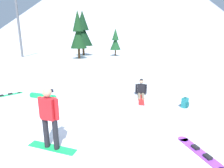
{
  "coord_description": "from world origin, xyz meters",
  "views": [
    {
      "loc": [
        1.46,
        -5.81,
        3.05
      ],
      "look_at": [
        1.02,
        2.23,
        1.0
      ],
      "focal_mm": 28.93,
      "sensor_mm": 36.0,
      "label": 1
    }
  ],
  "objects": [
    {
      "name": "pine_tree_slender",
      "position": [
        -5.55,
        27.24,
        4.24
      ],
      "size": [
        3.42,
        3.42,
        7.78
      ],
      "color": "#472D19",
      "rests_on": "ground_plane"
    },
    {
      "name": "snowboarder_midground",
      "position": [
        2.53,
        3.64,
        0.31
      ],
      "size": [
        0.63,
        1.83,
        0.92
      ],
      "color": "gray",
      "rests_on": "ground_plane"
    },
    {
      "name": "loose_snowboard_near_right",
      "position": [
        -2.61,
        2.89,
        0.13
      ],
      "size": [
        1.67,
        0.64,
        0.25
      ],
      "color": "#19B259",
      "rests_on": "ground_plane"
    },
    {
      "name": "peak_north_spur",
      "position": [
        47.31,
        238.0,
        46.15
      ],
      "size": [
        213.52,
        213.52,
        88.33
      ],
      "color": "#9EA3B2",
      "rests_on": "ground_plane"
    },
    {
      "name": "backpack_teal",
      "position": [
        4.34,
        2.03,
        0.21
      ],
      "size": [
        0.38,
        0.38,
        0.47
      ],
      "color": "#1E7A7F",
      "rests_on": "ground_plane"
    },
    {
      "name": "loose_snowboard_far_spare",
      "position": [
        -4.85,
        3.26,
        0.02
      ],
      "size": [
        1.36,
        1.46,
        0.09
      ],
      "color": "#19B259",
      "rests_on": "ground_plane"
    },
    {
      "name": "peak_east_ridge",
      "position": [
        -79.59,
        250.7,
        32.44
      ],
      "size": [
        146.38,
        146.38,
        62.09
      ],
      "color": "#9EA3B2",
      "rests_on": "ground_plane"
    },
    {
      "name": "ski_lift_tower",
      "position": [
        -15.3,
        23.95,
        6.5
      ],
      "size": [
        3.79,
        0.36,
        11.34
      ],
      "color": "#595B60",
      "rests_on": "ground_plane"
    },
    {
      "name": "loose_snowboard_near_left",
      "position": [
        3.65,
        -1.4,
        0.02
      ],
      "size": [
        0.9,
        1.77,
        0.09
      ],
      "color": "#993FD8",
      "rests_on": "ground_plane"
    },
    {
      "name": "ground_plane",
      "position": [
        0.0,
        0.0,
        0.0
      ],
      "size": [
        800.0,
        800.0,
        0.0
      ],
      "primitive_type": "plane",
      "color": "silver"
    },
    {
      "name": "pine_tree_leaning",
      "position": [
        -5.09,
        21.77,
        3.84
      ],
      "size": [
        2.45,
        2.45,
        7.06
      ],
      "color": "#472D19",
      "rests_on": "ground_plane"
    },
    {
      "name": "snowboarder_foreground",
      "position": [
        -0.49,
        -1.37,
        0.95
      ],
      "size": [
        1.5,
        0.67,
        1.79
      ],
      "color": "#19B259",
      "rests_on": "ground_plane"
    },
    {
      "name": "peak_central_summit",
      "position": [
        -20.91,
        189.94,
        39.54
      ],
      "size": [
        209.13,
        209.13,
        75.68
      ],
      "color": "#B2B7C6",
      "rests_on": "ground_plane"
    },
    {
      "name": "pine_tree_young",
      "position": [
        0.29,
        26.77,
        2.58
      ],
      "size": [
        1.91,
        1.91,
        4.74
      ],
      "color": "#472D19",
      "rests_on": "ground_plane"
    }
  ]
}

